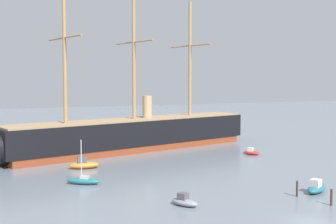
% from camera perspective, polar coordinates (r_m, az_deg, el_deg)
% --- Properties ---
extents(ground_plane, '(400.00, 400.00, 0.00)m').
position_cam_1_polar(ground_plane, '(48.44, 17.92, -13.34)').
color(ground_plane, slate).
extents(tall_ship, '(64.59, 22.47, 31.67)m').
position_cam_1_polar(tall_ship, '(90.45, -4.39, -2.81)').
color(tall_ship, brown).
rests_on(tall_ship, ground).
extents(motorboat_foreground_left, '(2.97, 3.76, 1.47)m').
position_cam_1_polar(motorboat_foreground_left, '(51.55, 2.14, -11.47)').
color(motorboat_foreground_left, gray).
rests_on(motorboat_foreground_left, ground).
extents(motorboat_foreground_right, '(4.62, 3.54, 1.80)m').
position_cam_1_polar(motorboat_foreground_right, '(60.23, 18.63, -9.28)').
color(motorboat_foreground_right, '#236670').
rests_on(motorboat_foreground_right, ground).
extents(sailboat_mid_left, '(4.76, 3.82, 6.20)m').
position_cam_1_polar(sailboat_mid_left, '(62.75, -10.90, -8.70)').
color(sailboat_mid_left, '#236670').
rests_on(sailboat_mid_left, ground).
extents(motorboat_alongside_bow, '(5.07, 2.71, 2.03)m').
position_cam_1_polar(motorboat_alongside_bow, '(73.52, -10.84, -6.65)').
color(motorboat_alongside_bow, orange).
rests_on(motorboat_alongside_bow, ground).
extents(motorboat_alongside_stern, '(3.14, 3.45, 1.39)m').
position_cam_1_polar(motorboat_alongside_stern, '(86.83, 10.73, -5.14)').
color(motorboat_alongside_stern, '#B22D28').
rests_on(motorboat_alongside_stern, ground).
extents(sailboat_distant_centre, '(2.69, 4.03, 5.08)m').
position_cam_1_polar(sailboat_distant_centre, '(107.45, -4.23, -3.33)').
color(sailboat_distant_centre, '#B22D28').
rests_on(sailboat_distant_centre, ground).
extents(mooring_piling_nearest, '(0.26, 0.26, 1.91)m').
position_cam_1_polar(mooring_piling_nearest, '(54.85, 20.37, -10.29)').
color(mooring_piling_nearest, '#382B1E').
rests_on(mooring_piling_nearest, ground).
extents(mooring_piling_left_pair, '(0.26, 0.26, 1.97)m').
position_cam_1_polar(mooring_piling_left_pair, '(57.52, 16.34, -9.50)').
color(mooring_piling_left_pair, '#382B1E').
rests_on(mooring_piling_left_pair, ground).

